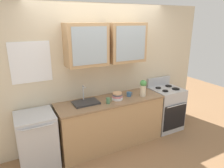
% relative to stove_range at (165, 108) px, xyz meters
% --- Properties ---
extents(ground_plane, '(10.00, 10.00, 0.00)m').
position_rel_stove_range_xyz_m(ground_plane, '(-1.30, 0.00, -0.45)').
color(ground_plane, '#936B47').
extents(back_wall_unit, '(4.37, 0.45, 2.51)m').
position_rel_stove_range_xyz_m(back_wall_unit, '(-1.30, 0.31, 0.94)').
color(back_wall_unit, beige).
rests_on(back_wall_unit, ground_plane).
extents(counter, '(1.93, 0.61, 0.88)m').
position_rel_stove_range_xyz_m(counter, '(-1.30, 0.00, -0.01)').
color(counter, tan).
rests_on(counter, ground_plane).
extents(stove_range, '(0.61, 0.62, 1.06)m').
position_rel_stove_range_xyz_m(stove_range, '(0.00, 0.00, 0.00)').
color(stove_range, silver).
rests_on(stove_range, ground_plane).
extents(sink_faucet, '(0.43, 0.30, 0.29)m').
position_rel_stove_range_xyz_m(sink_faucet, '(-1.74, 0.05, 0.46)').
color(sink_faucet, '#2D2D30').
rests_on(sink_faucet, counter).
extents(bowl_stack, '(0.20, 0.20, 0.13)m').
position_rel_stove_range_xyz_m(bowl_stack, '(-1.19, -0.03, 0.49)').
color(bowl_stack, white).
rests_on(bowl_stack, counter).
extents(vase, '(0.12, 0.12, 0.31)m').
position_rel_stove_range_xyz_m(vase, '(-0.69, -0.11, 0.60)').
color(vase, beige).
rests_on(vase, counter).
extents(cup_near_sink, '(0.10, 0.07, 0.10)m').
position_rel_stove_range_xyz_m(cup_near_sink, '(-1.41, -0.12, 0.48)').
color(cup_near_sink, '#4C7F59').
rests_on(cup_near_sink, counter).
extents(cup_near_bowls, '(0.12, 0.09, 0.08)m').
position_rel_stove_range_xyz_m(cup_near_bowls, '(-0.92, -0.00, 0.47)').
color(cup_near_bowls, '#38608C').
rests_on(cup_near_bowls, counter).
extents(dishwasher, '(0.57, 0.60, 0.88)m').
position_rel_stove_range_xyz_m(dishwasher, '(-2.59, -0.00, -0.01)').
color(dishwasher, silver).
rests_on(dishwasher, ground_plane).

